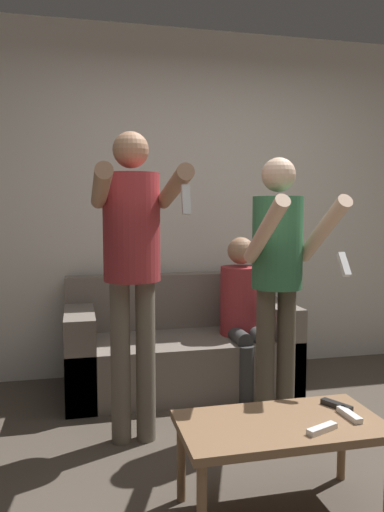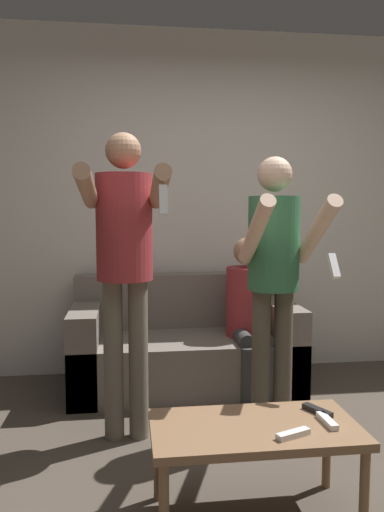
% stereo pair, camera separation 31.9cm
% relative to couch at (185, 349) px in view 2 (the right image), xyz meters
% --- Properties ---
extents(wall_back, '(6.40, 0.06, 2.70)m').
position_rel_couch_xyz_m(wall_back, '(0.23, 0.41, 1.07)').
color(wall_back, silver).
rests_on(wall_back, ground_plane).
extents(couch, '(1.62, 0.77, 0.80)m').
position_rel_couch_xyz_m(couch, '(0.00, 0.00, 0.00)').
color(couch, slate).
rests_on(couch, ground_plane).
extents(person_standing_left, '(0.43, 0.76, 1.72)m').
position_rel_couch_xyz_m(person_standing_left, '(-0.43, -0.82, 0.80)').
color(person_standing_left, '#6B6051').
rests_on(person_standing_left, ground_plane).
extents(person_standing_right, '(0.41, 0.66, 1.60)m').
position_rel_couch_xyz_m(person_standing_right, '(0.43, -0.82, 0.71)').
color(person_standing_right, brown).
rests_on(person_standing_right, ground_plane).
extents(person_seated, '(0.30, 0.52, 1.10)m').
position_rel_couch_xyz_m(person_seated, '(0.44, -0.15, 0.32)').
color(person_seated, '#383838').
rests_on(person_seated, ground_plane).
extents(coffee_table, '(0.87, 0.46, 0.41)m').
position_rel_couch_xyz_m(coffee_table, '(0.11, -1.62, 0.08)').
color(coffee_table, '#846042').
rests_on(coffee_table, ground_plane).
extents(remote_near, '(0.15, 0.09, 0.02)m').
position_rel_couch_xyz_m(remote_near, '(0.23, -1.74, 0.14)').
color(remote_near, white).
rests_on(remote_near, coffee_table).
extents(remote_mid, '(0.04, 0.15, 0.02)m').
position_rel_couch_xyz_m(remote_mid, '(0.42, -1.64, 0.14)').
color(remote_mid, white).
rests_on(remote_mid, coffee_table).
extents(remote_far, '(0.10, 0.15, 0.02)m').
position_rel_couch_xyz_m(remote_far, '(0.42, -1.53, 0.14)').
color(remote_far, black).
rests_on(remote_far, coffee_table).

